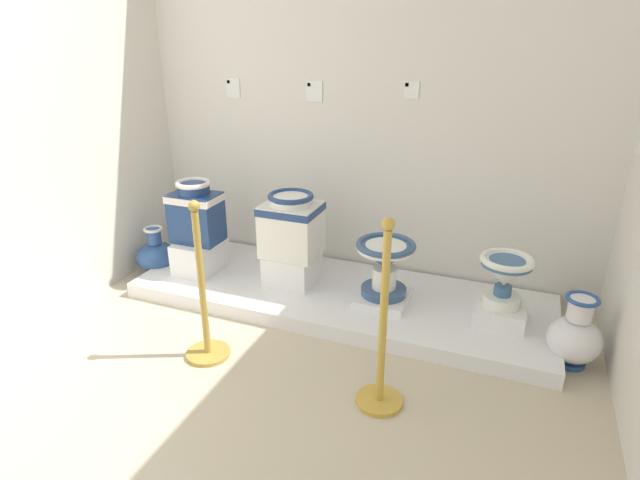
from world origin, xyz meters
The scene contains 19 objects.
ground_plane centered at (1.70, 0.60, -0.01)m, with size 5.40×5.21×0.02m, color beige.
wall_back centered at (1.70, 2.44, 1.52)m, with size 3.60×0.06×3.05m, color silver.
wall_left centered at (-0.03, 1.20, 1.52)m, with size 0.06×2.61×3.05m, color silver.
display_platform centered at (1.70, 1.90, 0.05)m, with size 2.91×0.97×0.10m, color white.
plinth_block_tall_cobalt centered at (0.61, 1.82, 0.22)m, with size 0.28×0.38×0.24m, color white.
antique_toilet_tall_cobalt centered at (0.61, 1.82, 0.58)m, with size 0.36×0.26×0.46m.
plinth_block_slender_white centered at (1.34, 1.91, 0.21)m, with size 0.34×0.34×0.21m, color white.
antique_toilet_slender_white centered at (1.34, 1.91, 0.55)m, with size 0.39×0.34×0.45m.
plinth_block_rightmost centered at (2.03, 1.86, 0.13)m, with size 0.33×0.37×0.05m, color white.
antique_toilet_rightmost centered at (2.03, 1.86, 0.41)m, with size 0.39×0.39×0.38m.
plinth_block_squat_floral centered at (2.78, 1.88, 0.16)m, with size 0.31×0.31×0.11m, color white.
antique_toilet_squat_floral centered at (2.78, 1.88, 0.43)m, with size 0.32×0.32×0.33m.
info_placard_first centered at (0.65, 2.40, 1.39)m, with size 0.11×0.01×0.15m.
info_placard_second centered at (1.31, 2.40, 1.39)m, with size 0.12×0.01×0.15m.
info_placard_third centered at (2.02, 2.40, 1.43)m, with size 0.10×0.01×0.11m.
decorative_vase_companion centered at (0.20, 1.83, 0.16)m, with size 0.31×0.31×0.39m.
decorative_vase_spare centered at (3.20, 1.71, 0.18)m, with size 0.30×0.30×0.44m.
stanchion_post_near_left centered at (1.19, 1.01, 0.28)m, with size 0.26×0.26×0.97m.
stanchion_post_near_right centered at (2.26, 0.97, 0.32)m, with size 0.25×0.25×1.03m.
Camera 1 is at (2.77, -1.18, 1.82)m, focal length 29.23 mm.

